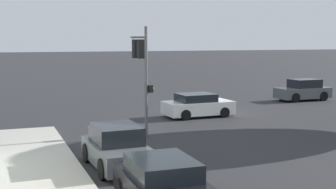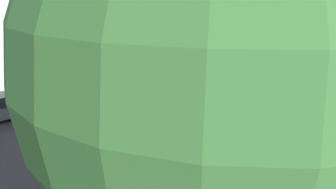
{
  "view_description": "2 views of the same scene",
  "coord_description": "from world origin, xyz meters",
  "px_view_note": "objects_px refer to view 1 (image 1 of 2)",
  "views": [
    {
      "loc": [
        12.49,
        27.03,
        4.56
      ],
      "look_at": [
        3.94,
        4.22,
        1.69
      ],
      "focal_mm": 50.0,
      "sensor_mm": 36.0,
      "label": 1
    },
    {
      "loc": [
        -12.58,
        12.91,
        7.57
      ],
      "look_at": [
        2.12,
        2.86,
        1.81
      ],
      "focal_mm": 35.0,
      "sensor_mm": 36.0,
      "label": 2
    }
  ],
  "objects_px": {
    "crossing_car_0": "(198,106)",
    "parked_car_1": "(164,187)",
    "crossing_car_1": "(303,90)",
    "parked_car_0": "(117,148)",
    "traffic_signal": "(142,61)"
  },
  "relations": [
    {
      "from": "parked_car_1",
      "to": "crossing_car_1",
      "type": "bearing_deg",
      "value": 136.14
    },
    {
      "from": "crossing_car_0",
      "to": "parked_car_1",
      "type": "height_order",
      "value": "parked_car_1"
    },
    {
      "from": "crossing_car_1",
      "to": "parked_car_0",
      "type": "distance_m",
      "value": 22.14
    },
    {
      "from": "crossing_car_0",
      "to": "parked_car_0",
      "type": "distance_m",
      "value": 11.75
    },
    {
      "from": "crossing_car_1",
      "to": "parked_car_0",
      "type": "xyz_separation_m",
      "value": [
        17.75,
        13.24,
        -0.03
      ]
    },
    {
      "from": "crossing_car_0",
      "to": "parked_car_0",
      "type": "bearing_deg",
      "value": -130.56
    },
    {
      "from": "parked_car_0",
      "to": "parked_car_1",
      "type": "bearing_deg",
      "value": -0.45
    },
    {
      "from": "traffic_signal",
      "to": "crossing_car_0",
      "type": "relative_size",
      "value": 1.25
    },
    {
      "from": "crossing_car_0",
      "to": "parked_car_0",
      "type": "height_order",
      "value": "parked_car_0"
    },
    {
      "from": "crossing_car_0",
      "to": "parked_car_1",
      "type": "distance_m",
      "value": 15.55
    },
    {
      "from": "parked_car_0",
      "to": "parked_car_1",
      "type": "distance_m",
      "value": 4.57
    },
    {
      "from": "traffic_signal",
      "to": "crossing_car_0",
      "type": "xyz_separation_m",
      "value": [
        -4.68,
        -3.98,
        -2.88
      ]
    },
    {
      "from": "crossing_car_0",
      "to": "traffic_signal",
      "type": "bearing_deg",
      "value": -141.96
    },
    {
      "from": "crossing_car_0",
      "to": "parked_car_0",
      "type": "relative_size",
      "value": 1.06
    },
    {
      "from": "parked_car_0",
      "to": "crossing_car_0",
      "type": "bearing_deg",
      "value": 140.0
    }
  ]
}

